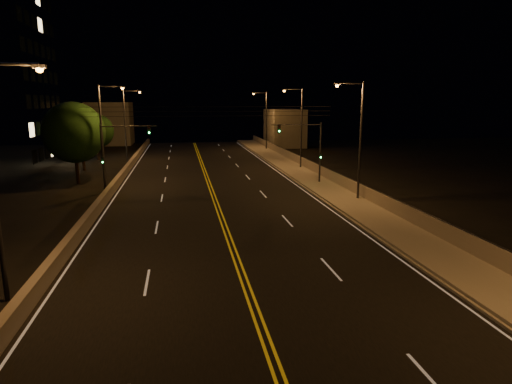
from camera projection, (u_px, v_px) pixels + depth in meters
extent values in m
cube|color=black|center=(223.00, 222.00, 29.87)|extent=(18.00, 120.00, 0.02)
cube|color=gray|center=(368.00, 213.00, 31.68)|extent=(3.60, 120.00, 0.30)
cube|color=gray|center=(344.00, 215.00, 31.38)|extent=(0.14, 120.00, 0.15)
cube|color=gray|center=(389.00, 204.00, 31.82)|extent=(0.30, 120.00, 1.00)
cube|color=gray|center=(86.00, 222.00, 28.24)|extent=(0.45, 120.00, 0.87)
cube|color=gray|center=(284.00, 128.00, 79.86)|extent=(6.00, 10.00, 6.79)
cube|color=gray|center=(110.00, 123.00, 82.85)|extent=(8.00, 8.00, 8.08)
cylinder|color=black|center=(390.00, 197.00, 31.71)|extent=(0.06, 120.00, 0.06)
cube|color=silver|center=(94.00, 228.00, 28.41)|extent=(0.12, 116.00, 0.00)
cube|color=silver|center=(340.00, 216.00, 31.33)|extent=(0.12, 116.00, 0.00)
cube|color=gold|center=(221.00, 222.00, 29.85)|extent=(0.12, 116.00, 0.00)
cube|color=gold|center=(225.00, 222.00, 29.90)|extent=(0.12, 116.00, 0.00)
cube|color=silver|center=(147.00, 282.00, 19.96)|extent=(0.12, 3.00, 0.00)
cube|color=silver|center=(157.00, 227.00, 28.63)|extent=(0.12, 3.00, 0.00)
cube|color=silver|center=(162.00, 198.00, 37.30)|extent=(0.12, 3.00, 0.00)
cube|color=silver|center=(165.00, 180.00, 45.96)|extent=(0.12, 3.00, 0.00)
cube|color=silver|center=(167.00, 167.00, 54.63)|extent=(0.12, 3.00, 0.00)
cube|color=silver|center=(169.00, 158.00, 63.30)|extent=(0.12, 3.00, 0.00)
cube|color=silver|center=(170.00, 151.00, 71.97)|extent=(0.12, 3.00, 0.00)
cube|color=silver|center=(171.00, 146.00, 80.64)|extent=(0.12, 3.00, 0.00)
cube|color=silver|center=(433.00, 382.00, 12.82)|extent=(0.12, 3.00, 0.00)
cube|color=silver|center=(331.00, 269.00, 21.49)|extent=(0.12, 3.00, 0.00)
cube|color=silver|center=(287.00, 221.00, 30.15)|extent=(0.12, 3.00, 0.00)
cube|color=silver|center=(263.00, 194.00, 38.82)|extent=(0.12, 3.00, 0.00)
cube|color=silver|center=(248.00, 177.00, 47.49)|extent=(0.12, 3.00, 0.00)
cube|color=silver|center=(237.00, 165.00, 56.16)|extent=(0.12, 3.00, 0.00)
cube|color=silver|center=(229.00, 157.00, 64.83)|extent=(0.12, 3.00, 0.00)
cube|color=silver|center=(223.00, 150.00, 73.50)|extent=(0.12, 3.00, 0.00)
cube|color=silver|center=(219.00, 145.00, 82.17)|extent=(0.12, 3.00, 0.00)
cylinder|color=#2D2D33|center=(360.00, 143.00, 34.99)|extent=(0.20, 0.20, 9.82)
cylinder|color=#2D2D33|center=(350.00, 83.00, 33.81)|extent=(2.20, 0.12, 0.12)
cube|color=#2D2D33|center=(337.00, 84.00, 33.64)|extent=(0.50, 0.25, 0.14)
sphere|color=#FF9E2D|center=(337.00, 85.00, 33.66)|extent=(0.28, 0.28, 0.28)
cylinder|color=#2D2D33|center=(301.00, 130.00, 51.88)|extent=(0.20, 0.20, 9.82)
cylinder|color=#2D2D33|center=(293.00, 89.00, 50.70)|extent=(2.20, 0.12, 0.12)
cube|color=#2D2D33|center=(284.00, 90.00, 50.53)|extent=(0.50, 0.25, 0.14)
sphere|color=#FF9E2D|center=(284.00, 91.00, 50.55)|extent=(0.28, 0.28, 0.28)
cylinder|color=#2D2D33|center=(266.00, 121.00, 72.61)|extent=(0.20, 0.20, 9.82)
cylinder|color=#2D2D33|center=(260.00, 93.00, 71.43)|extent=(2.20, 0.12, 0.12)
cube|color=#2D2D33|center=(254.00, 93.00, 71.26)|extent=(0.50, 0.25, 0.14)
sphere|color=#FF9E2D|center=(254.00, 94.00, 71.28)|extent=(0.28, 0.28, 0.28)
cylinder|color=#2D2D33|center=(8.00, 64.00, 16.32)|extent=(2.20, 0.12, 0.12)
cube|color=#2D2D33|center=(39.00, 66.00, 16.52)|extent=(0.50, 0.25, 0.14)
sphere|color=#FF9E2D|center=(40.00, 69.00, 16.54)|extent=(0.28, 0.28, 0.28)
cylinder|color=#2D2D33|center=(102.00, 137.00, 41.31)|extent=(0.20, 0.20, 9.82)
cylinder|color=#2D2D33|center=(110.00, 86.00, 40.51)|extent=(2.20, 0.12, 0.12)
cube|color=#2D2D33|center=(122.00, 87.00, 40.71)|extent=(0.50, 0.25, 0.14)
sphere|color=#FF9E2D|center=(122.00, 88.00, 40.73)|extent=(0.28, 0.28, 0.28)
cylinder|color=#2D2D33|center=(125.00, 126.00, 59.11)|extent=(0.20, 0.20, 9.82)
cylinder|color=#2D2D33|center=(131.00, 91.00, 58.30)|extent=(2.20, 0.12, 0.12)
cube|color=#2D2D33|center=(140.00, 91.00, 58.50)|extent=(0.50, 0.25, 0.14)
sphere|color=#FF9E2D|center=(140.00, 92.00, 58.53)|extent=(0.28, 0.28, 0.28)
cylinder|color=#2D2D33|center=(320.00, 154.00, 42.71)|extent=(0.18, 0.18, 6.23)
cylinder|color=#2D2D33|center=(297.00, 125.00, 41.68)|extent=(5.00, 0.10, 0.10)
cube|color=black|center=(279.00, 128.00, 41.46)|extent=(0.28, 0.18, 0.80)
sphere|color=#19FF4C|center=(279.00, 131.00, 41.40)|extent=(0.14, 0.14, 0.14)
cube|color=black|center=(321.00, 155.00, 42.59)|extent=(0.22, 0.14, 0.55)
cylinder|color=#2D2D33|center=(103.00, 159.00, 39.18)|extent=(0.18, 0.18, 6.23)
cylinder|color=#2D2D33|center=(129.00, 126.00, 39.00)|extent=(5.00, 0.10, 0.10)
cube|color=black|center=(149.00, 130.00, 39.37)|extent=(0.28, 0.18, 0.80)
sphere|color=#19FF4C|center=(149.00, 133.00, 39.31)|extent=(0.14, 0.14, 0.14)
cube|color=black|center=(103.00, 160.00, 39.06)|extent=(0.22, 0.14, 0.55)
cylinder|color=black|center=(211.00, 116.00, 37.57)|extent=(22.00, 0.03, 0.03)
cylinder|color=black|center=(211.00, 111.00, 37.49)|extent=(22.00, 0.03, 0.03)
cylinder|color=black|center=(211.00, 107.00, 37.40)|extent=(22.00, 0.03, 0.03)
cylinder|color=black|center=(77.00, 170.00, 43.63)|extent=(0.36, 0.36, 2.89)
sphere|color=black|center=(74.00, 132.00, 42.85)|extent=(6.09, 6.09, 6.09)
cylinder|color=black|center=(83.00, 159.00, 51.94)|extent=(0.36, 0.36, 2.67)
sphere|color=black|center=(81.00, 131.00, 51.22)|extent=(5.64, 5.64, 5.64)
cylinder|color=black|center=(98.00, 152.00, 61.55)|extent=(0.36, 0.36, 2.28)
sphere|color=black|center=(96.00, 131.00, 60.93)|extent=(4.81, 4.81, 4.81)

